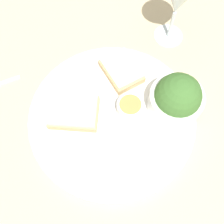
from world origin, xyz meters
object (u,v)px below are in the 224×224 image
(sauce_ramekin, at_px, (130,108))
(cheese_toast_far, at_px, (122,70))
(cheese_toast_near, at_px, (74,112))
(salad_bowl, at_px, (177,99))

(sauce_ramekin, bearing_deg, cheese_toast_far, 126.93)
(cheese_toast_far, bearing_deg, cheese_toast_near, -107.33)
(cheese_toast_near, bearing_deg, cheese_toast_far, 72.67)
(sauce_ramekin, distance_m, cheese_toast_near, 0.11)
(salad_bowl, height_order, cheese_toast_far, salad_bowl)
(cheese_toast_near, height_order, cheese_toast_far, same)
(salad_bowl, distance_m, cheese_toast_near, 0.21)
(salad_bowl, distance_m, cheese_toast_far, 0.14)
(sauce_ramekin, distance_m, cheese_toast_far, 0.09)
(cheese_toast_far, bearing_deg, sauce_ramekin, -53.07)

